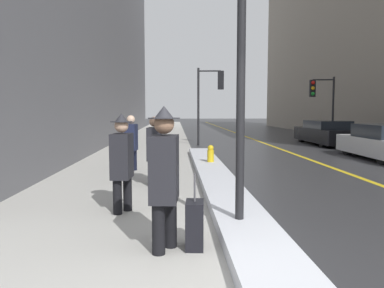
{
  "coord_description": "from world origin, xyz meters",
  "views": [
    {
      "loc": [
        -0.74,
        -3.45,
        1.71
      ],
      "look_at": [
        -0.4,
        4.0,
        1.05
      ],
      "focal_mm": 35.0,
      "sensor_mm": 36.0,
      "label": 1
    }
  ],
  "objects": [
    {
      "name": "pedestrian_nearside",
      "position": [
        -1.62,
        2.77,
        0.91
      ],
      "size": [
        0.36,
        0.74,
        1.67
      ],
      "rotation": [
        0.0,
        0.0,
        -1.65
      ],
      "color": "black",
      "rests_on": "ground"
    },
    {
      "name": "traffic_light_near",
      "position": [
        1.09,
        15.07,
        2.76
      ],
      "size": [
        1.31,
        0.33,
        3.82
      ],
      "rotation": [
        0.0,
        0.0,
        -0.11
      ],
      "color": "black",
      "rests_on": "ground"
    },
    {
      "name": "snow_bank_curb",
      "position": [
        0.24,
        5.4,
        0.1
      ],
      "size": [
        0.81,
        12.58,
        0.19
      ],
      "color": "silver",
      "rests_on": "ground"
    },
    {
      "name": "lamp_post",
      "position": [
        0.16,
        1.68,
        3.08
      ],
      "size": [
        0.28,
        0.28,
        5.17
      ],
      "color": "black",
      "rests_on": "ground"
    },
    {
      "name": "fire_hydrant",
      "position": [
        0.32,
        7.59,
        0.35
      ],
      "size": [
        0.2,
        0.2,
        0.7
      ],
      "color": "gold",
      "rests_on": "ground"
    },
    {
      "name": "pedestrian_with_shoulder_bag",
      "position": [
        -1.2,
        5.03,
        0.88
      ],
      "size": [
        0.34,
        0.74,
        1.58
      ],
      "rotation": [
        0.0,
        0.0,
        -1.65
      ],
      "color": "black",
      "rests_on": "ground"
    },
    {
      "name": "ground_plane",
      "position": [
        0.0,
        0.0,
        0.0
      ],
      "size": [
        160.0,
        160.0,
        0.0
      ],
      "primitive_type": "plane",
      "color": "#2D2D30"
    },
    {
      "name": "pedestrian_in_glasses",
      "position": [
        -1.98,
        7.13,
        0.88
      ],
      "size": [
        0.34,
        0.54,
        1.59
      ],
      "rotation": [
        0.0,
        0.0,
        -1.65
      ],
      "color": "black",
      "rests_on": "ground"
    },
    {
      "name": "building_facade_right",
      "position": [
        13.0,
        22.0,
        7.56
      ],
      "size": [
        6.0,
        36.0,
        15.12
      ],
      "color": "gray",
      "rests_on": "ground"
    },
    {
      "name": "road_centre_stripe",
      "position": [
        4.0,
        15.0,
        0.0
      ],
      "size": [
        0.16,
        80.0,
        0.0
      ],
      "color": "gold",
      "rests_on": "ground"
    },
    {
      "name": "rolling_suitcase",
      "position": [
        -0.5,
        1.07,
        0.3
      ],
      "size": [
        0.25,
        0.38,
        0.95
      ],
      "rotation": [
        0.0,
        0.0,
        -1.65
      ],
      "color": "black",
      "rests_on": "ground"
    },
    {
      "name": "pedestrian_in_fedora",
      "position": [
        -0.87,
        1.0,
        0.97
      ],
      "size": [
        0.38,
        0.57,
        1.77
      ],
      "rotation": [
        0.0,
        0.0,
        -1.65
      ],
      "color": "black",
      "rests_on": "ground"
    },
    {
      "name": "parked_car_black",
      "position": [
        6.97,
        15.31,
        0.59
      ],
      "size": [
        1.75,
        4.88,
        1.22
      ],
      "rotation": [
        0.0,
        0.0,
        1.57
      ],
      "color": "black",
      "rests_on": "ground"
    },
    {
      "name": "sidewalk_slab",
      "position": [
        -2.0,
        15.0,
        0.01
      ],
      "size": [
        4.0,
        80.0,
        0.01
      ],
      "color": "#B2AFA8",
      "rests_on": "ground"
    },
    {
      "name": "traffic_light_far",
      "position": [
        6.94,
        16.15,
        2.53
      ],
      "size": [
        1.31,
        0.33,
        3.5
      ],
      "rotation": [
        0.0,
        0.0,
        3.03
      ],
      "color": "black",
      "rests_on": "ground"
    }
  ]
}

